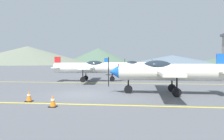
% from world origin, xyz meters
% --- Properties ---
extents(ground_plane, '(400.00, 400.00, 0.00)m').
position_xyz_m(ground_plane, '(0.00, 0.00, 0.00)').
color(ground_plane, '#54565B').
extents(apron_line_near, '(80.00, 0.16, 0.01)m').
position_xyz_m(apron_line_near, '(0.00, -3.26, 0.01)').
color(apron_line_near, yellow).
rests_on(apron_line_near, ground_plane).
extents(apron_line_far, '(80.00, 0.16, 0.01)m').
position_xyz_m(apron_line_far, '(0.00, 7.53, 0.01)').
color(apron_line_far, yellow).
rests_on(apron_line_far, ground_plane).
extents(airplane_near, '(7.65, 8.83, 2.65)m').
position_xyz_m(airplane_near, '(5.45, 0.73, 1.49)').
color(airplane_near, silver).
rests_on(airplane_near, ground_plane).
extents(airplane_mid, '(7.72, 8.87, 2.65)m').
position_xyz_m(airplane_mid, '(-1.65, 9.12, 1.49)').
color(airplane_mid, white).
rests_on(airplane_mid, ground_plane).
extents(airplane_far, '(7.76, 8.83, 2.65)m').
position_xyz_m(airplane_far, '(2.07, 20.23, 1.49)').
color(airplane_far, white).
rests_on(airplane_far, ground_plane).
extents(traffic_cone_front, '(0.36, 0.36, 0.59)m').
position_xyz_m(traffic_cone_front, '(-2.24, -2.82, 0.29)').
color(traffic_cone_front, black).
rests_on(traffic_cone_front, ground_plane).
extents(traffic_cone_side, '(0.36, 0.36, 0.59)m').
position_xyz_m(traffic_cone_side, '(-0.43, -4.00, 0.29)').
color(traffic_cone_side, black).
rests_on(traffic_cone_side, ground_plane).
extents(hill_left, '(88.59, 88.59, 12.46)m').
position_xyz_m(hill_left, '(-71.45, 127.96, 6.23)').
color(hill_left, slate).
rests_on(hill_left, ground_plane).
extents(hill_centerleft, '(57.58, 57.58, 12.70)m').
position_xyz_m(hill_centerleft, '(-28.03, 159.06, 6.35)').
color(hill_centerleft, '#4C6651').
rests_on(hill_centerleft, ground_plane).
extents(hill_centerright, '(69.24, 69.24, 6.65)m').
position_xyz_m(hill_centerright, '(28.68, 151.37, 3.33)').
color(hill_centerright, slate).
rests_on(hill_centerright, ground_plane).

